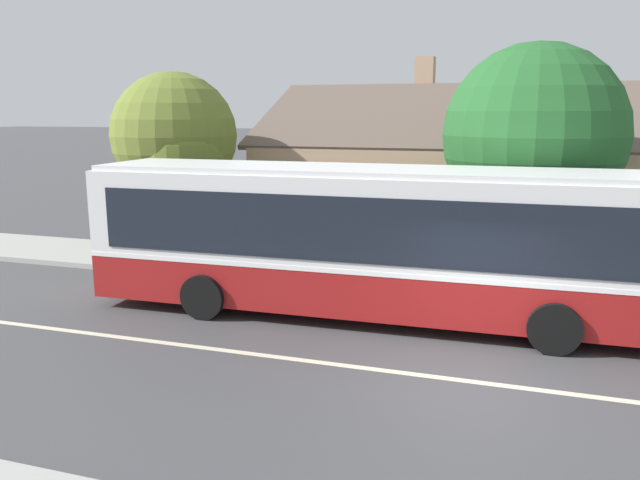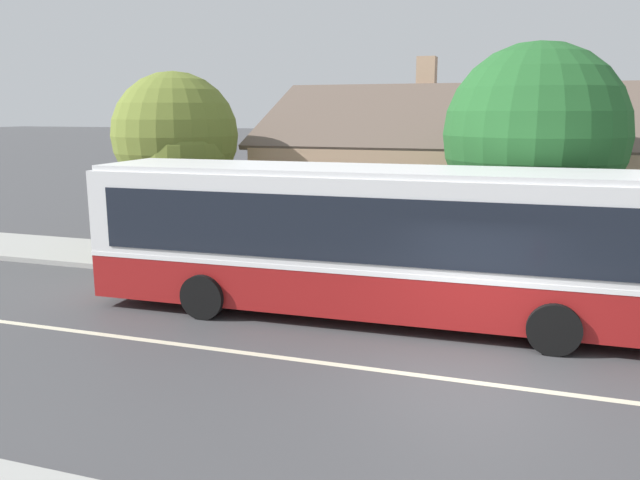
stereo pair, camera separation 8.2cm
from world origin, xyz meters
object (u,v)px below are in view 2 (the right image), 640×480
transit_bus (369,238)px  bench_by_building (178,248)px  street_tree_primary (535,135)px  bench_down_street (296,258)px  street_tree_secondary (177,141)px

transit_bus → bench_by_building: (-6.32, 2.57, -1.20)m
bench_by_building → street_tree_primary: 10.29m
transit_bus → bench_down_street: (-2.60, 2.42, -1.19)m
transit_bus → street_tree_secondary: (-6.95, 3.82, 1.82)m
bench_by_building → transit_bus: bearing=-22.1°
street_tree_primary → bench_down_street: bearing=-166.4°
bench_down_street → bench_by_building: bearing=177.7°
street_tree_secondary → bench_by_building: bearing=-63.5°
bench_down_street → transit_bus: bearing=-43.0°
street_tree_secondary → street_tree_primary: bearing=0.3°
transit_bus → bench_down_street: 3.75m
bench_down_street → street_tree_primary: 6.94m
bench_by_building → street_tree_primary: (9.66, 1.29, 3.31)m
street_tree_primary → street_tree_secondary: size_ratio=1.09×
street_tree_primary → street_tree_secondary: (-10.28, -0.05, -0.29)m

